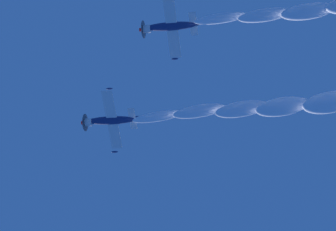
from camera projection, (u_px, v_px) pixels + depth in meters
name	position (u px, v px, depth m)	size (l,w,h in m)	color
airplane_lead	(109.00, 121.00, 89.26)	(7.97, 8.06, 3.88)	navy
airplane_left_wingman	(169.00, 27.00, 86.04)	(8.02, 8.05, 3.74)	navy
smoke_trail_lead	(332.00, 101.00, 82.94)	(31.03, 33.44, 10.03)	white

